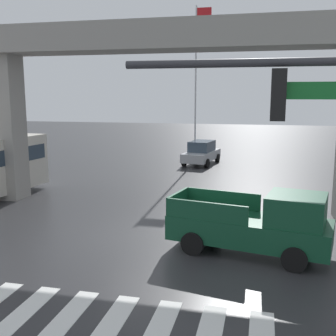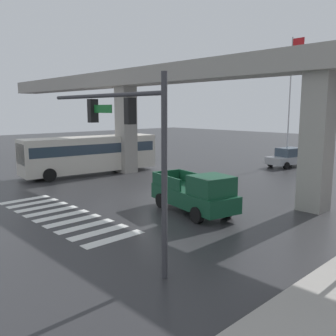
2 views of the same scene
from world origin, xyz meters
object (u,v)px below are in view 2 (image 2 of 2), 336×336
object	(u,v)px
sedan_silver	(289,157)
traffic_signal_mast	(128,133)
pickup_truck	(196,194)
city_bus	(90,153)
flagpole	(291,94)

from	to	relation	value
sedan_silver	traffic_signal_mast	bearing A→B (deg)	-73.73
pickup_truck	traffic_signal_mast	xyz separation A→B (m)	(2.36, -5.94, 3.39)
pickup_truck	city_bus	size ratio (longest dim) A/B	0.49
sedan_silver	traffic_signal_mast	xyz separation A→B (m)	(6.77, -23.20, 3.53)
traffic_signal_mast	flagpole	world-z (taller)	flagpole
pickup_truck	flagpole	xyz separation A→B (m)	(-4.95, 18.04, 5.57)
pickup_truck	sedan_silver	xyz separation A→B (m)	(-4.41, 17.26, -0.14)
sedan_silver	traffic_signal_mast	size ratio (longest dim) A/B	0.70
city_bus	traffic_signal_mast	size ratio (longest dim) A/B	1.70
city_bus	pickup_truck	bearing A→B (deg)	-9.53
city_bus	sedan_silver	world-z (taller)	city_bus
flagpole	pickup_truck	bearing A→B (deg)	-74.65
sedan_silver	flagpole	world-z (taller)	flagpole
traffic_signal_mast	city_bus	bearing A→B (deg)	152.62
pickup_truck	traffic_signal_mast	world-z (taller)	traffic_signal_mast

